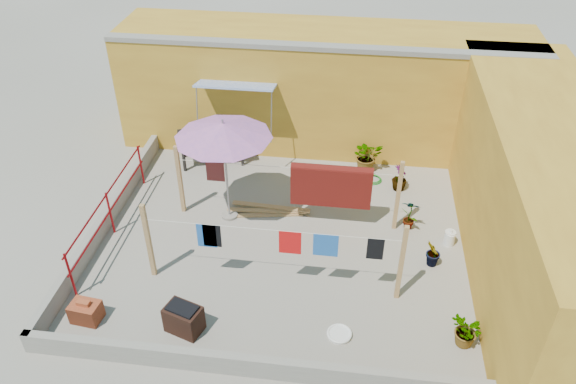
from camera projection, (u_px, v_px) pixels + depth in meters
The scene contains 21 objects.
ground at pixel (282, 241), 12.60m from camera, with size 80.00×80.00×0.00m, color #9E998E.
wall_back at pixel (323, 87), 15.41m from camera, with size 11.00×3.27×3.21m.
wall_right at pixel (541, 201), 11.12m from camera, with size 2.40×9.00×3.20m, color gold.
parapet_front at pixel (253, 366), 9.59m from camera, with size 8.30×0.16×0.44m, color gray.
parapet_left at pixel (107, 218), 12.91m from camera, with size 0.16×7.30×0.44m, color gray.
red_railing at pixel (109, 207), 12.43m from camera, with size 0.05×4.20×1.10m.
clothesline_rig at pixel (322, 192), 12.38m from camera, with size 5.09×2.35×1.80m.
patio_umbrella at pixel (223, 131), 11.99m from camera, with size 2.55×2.55×2.58m.
outdoor_table at pixel (211, 137), 14.91m from camera, with size 1.94×1.37×0.82m.
brick_stack at pixel (86, 312), 10.61m from camera, with size 0.59×0.46×0.48m.
lumber_pile at pixel (267, 211), 13.41m from camera, with size 2.06×0.59×0.12m.
brazier at pixel (184, 319), 10.36m from camera, with size 0.77×0.63×0.59m.
white_basin at pixel (339, 334), 10.38m from camera, with size 0.47×0.47×0.08m.
water_jug_a at pixel (450, 238), 12.43m from camera, with size 0.24×0.24×0.38m.
water_jug_b at pixel (450, 239), 12.41m from camera, with size 0.23×0.23×0.36m.
green_hose at pixel (373, 179), 14.55m from camera, with size 0.46×0.46×0.07m.
plant_back_a at pixel (367, 156), 14.75m from camera, with size 0.77×0.67×0.86m, color #175018.
plant_back_b at pixel (400, 178), 14.05m from camera, with size 0.38×0.38×0.67m, color #175018.
plant_right_a at pixel (410, 214), 12.73m from camera, with size 0.43×0.29×0.82m, color #175018.
plant_right_b at pixel (433, 253), 11.75m from camera, with size 0.38×0.30×0.68m, color #175018.
plant_right_c at pixel (467, 332), 10.04m from camera, with size 0.60×0.52×0.67m, color #175018.
Camera 1 is at (1.39, -9.53, 8.21)m, focal length 35.00 mm.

